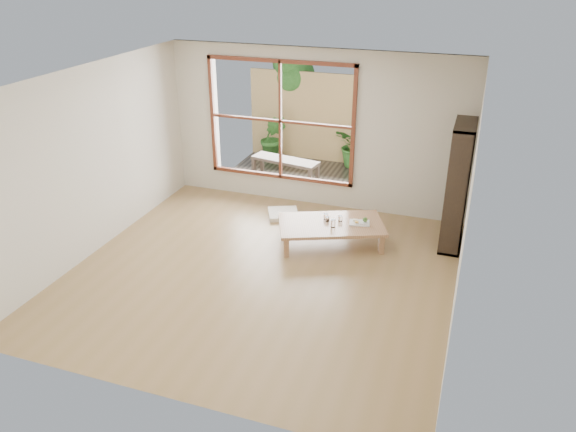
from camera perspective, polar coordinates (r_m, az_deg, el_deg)
name	(u,v)px	position (r m, az deg, el deg)	size (l,w,h in m)	color
ground	(262,272)	(7.64, -2.63, -5.72)	(5.00, 5.00, 0.00)	#9E7C4F
low_table	(331,226)	(8.25, 4.41, -0.98)	(1.73, 1.37, 0.33)	#A77851
floor_cushion	(283,214)	(9.20, -0.48, 0.23)	(0.47, 0.47, 0.07)	white
bookshelf	(458,186)	(8.32, 16.85, 2.92)	(0.29, 0.83, 1.84)	#2F221A
glass_tall	(333,223)	(8.09, 4.60, -0.75)	(0.07, 0.07, 0.12)	silver
glass_mid	(340,218)	(8.29, 5.34, -0.25)	(0.06, 0.06, 0.09)	silver
glass_short	(326,216)	(8.33, 3.88, -0.04)	(0.07, 0.07, 0.09)	silver
glass_small	(328,219)	(8.27, 4.04, -0.31)	(0.06, 0.06, 0.07)	silver
food_tray	(360,222)	(8.26, 7.38, -0.61)	(0.33, 0.27, 0.09)	white
deck	(301,176)	(10.84, 1.32, 4.04)	(2.80, 2.00, 0.05)	#383128
garden_bench	(285,162)	(10.50, -0.29, 5.50)	(1.33, 0.60, 0.41)	#2F221A
bamboo_fence	(317,118)	(11.46, 2.93, 9.95)	(2.80, 0.06, 1.80)	tan
shrub_right	(357,145)	(11.22, 7.02, 7.18)	(0.81, 0.70, 0.90)	#316C27
shrub_left	(273,137)	(11.51, -1.51, 7.99)	(0.53, 0.43, 0.96)	#316C27
garden_tree	(290,76)	(11.78, 0.18, 14.02)	(1.04, 0.85, 2.22)	#4C3D2D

